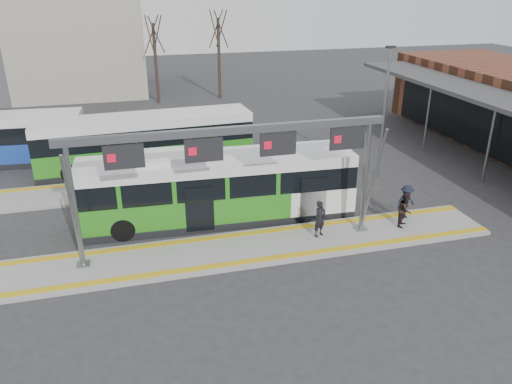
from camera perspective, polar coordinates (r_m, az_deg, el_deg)
ground at (r=21.25m, az=-1.33°, el=-6.69°), size 120.00×120.00×0.00m
platform_main at (r=21.21m, az=-1.33°, el=-6.51°), size 22.00×3.00×0.15m
platform_second at (r=27.97m, az=-13.26°, el=0.48°), size 20.00×3.00×0.15m
tactile_main at (r=21.17m, az=-1.33°, el=-6.31°), size 22.00×2.65×0.02m
tactile_second at (r=29.01m, az=-13.39°, el=1.48°), size 20.00×0.35×0.02m
gantry at (r=19.63m, az=-2.61°, el=4.49°), size 13.00×1.68×5.20m
hero_bus at (r=23.31m, az=-4.39°, el=0.42°), size 12.73×3.23×3.47m
bg_bus_green at (r=30.83m, az=-12.48°, el=5.63°), size 12.78×3.33×3.16m
passenger_a at (r=21.90m, az=7.31°, el=-3.04°), size 0.71×0.61×1.65m
passenger_b at (r=23.60m, az=16.69°, el=-1.95°), size 0.97×0.97×1.59m
passenger_c at (r=24.37m, az=16.77°, el=-1.08°), size 1.20×0.91×1.65m
tree_left at (r=46.77m, az=-11.62°, el=17.18°), size 1.40×1.40×7.96m
tree_mid at (r=48.07m, az=-4.34°, el=18.03°), size 1.40×1.40×8.30m
lamp_east at (r=28.85m, az=14.47°, el=9.09°), size 0.50×0.25×7.33m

